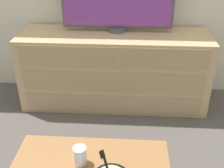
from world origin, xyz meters
TOP-DOWN VIEW (x-y plane):
  - ground_plane at (0.00, 0.00)m, footprint 12.00×12.00m
  - dresser at (-0.05, -0.28)m, footprint 1.65×0.52m
  - drink_cup at (-0.15, -1.54)m, footprint 0.07×0.07m

SIDE VIEW (x-z plane):
  - ground_plane at x=0.00m, z-range 0.00..0.00m
  - dresser at x=-0.05m, z-range 0.00..0.67m
  - drink_cup at x=-0.15m, z-range 0.41..0.50m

